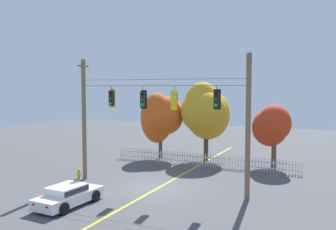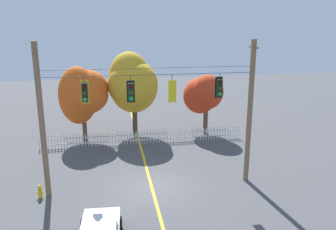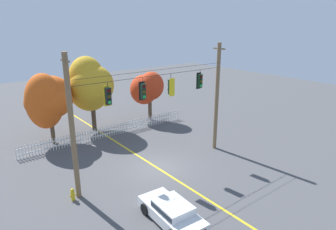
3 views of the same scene
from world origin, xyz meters
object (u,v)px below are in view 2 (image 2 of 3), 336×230
(traffic_signal_westbound_side, at_px, (172,91))
(traffic_signal_southbound_primary, at_px, (85,92))
(fire_hydrant, at_px, (40,191))
(autumn_oak_far_east, at_px, (203,94))
(traffic_signal_northbound_secondary, at_px, (131,92))
(traffic_signal_eastbound_side, at_px, (219,88))
(autumn_maple_near_fence, at_px, (83,94))
(autumn_maple_mid, at_px, (132,83))

(traffic_signal_westbound_side, bearing_deg, traffic_signal_southbound_primary, 179.76)
(traffic_signal_southbound_primary, relative_size, fire_hydrant, 1.97)
(traffic_signal_southbound_primary, distance_m, autumn_oak_far_east, 13.21)
(traffic_signal_northbound_secondary, xyz_separation_m, traffic_signal_eastbound_side, (4.90, 0.00, 0.07))
(traffic_signal_northbound_secondary, distance_m, traffic_signal_westbound_side, 2.22)
(traffic_signal_northbound_secondary, relative_size, fire_hydrant, 2.01)
(traffic_signal_eastbound_side, bearing_deg, traffic_signal_southbound_primary, 180.00)
(traffic_signal_westbound_side, relative_size, fire_hydrant, 2.04)
(traffic_signal_southbound_primary, height_order, autumn_maple_near_fence, traffic_signal_southbound_primary)
(autumn_maple_near_fence, height_order, fire_hydrant, autumn_maple_near_fence)
(traffic_signal_southbound_primary, height_order, traffic_signal_eastbound_side, same)
(traffic_signal_northbound_secondary, bearing_deg, traffic_signal_westbound_side, -0.50)
(autumn_oak_far_east, bearing_deg, traffic_signal_northbound_secondary, -125.21)
(autumn_maple_mid, xyz_separation_m, fire_hydrant, (-5.86, -10.11, -4.02))
(traffic_signal_southbound_primary, distance_m, traffic_signal_northbound_secondary, 2.39)
(traffic_signal_northbound_secondary, relative_size, autumn_maple_near_fence, 0.25)
(traffic_signal_westbound_side, bearing_deg, traffic_signal_northbound_secondary, 179.50)
(autumn_maple_mid, bearing_deg, fire_hydrant, -120.08)
(traffic_signal_northbound_secondary, xyz_separation_m, autumn_maple_mid, (0.77, 9.94, -1.29))
(fire_hydrant, bearing_deg, traffic_signal_northbound_secondary, 1.98)
(autumn_oak_far_east, bearing_deg, autumn_maple_mid, 174.53)
(traffic_signal_southbound_primary, relative_size, traffic_signal_eastbound_side, 1.03)
(autumn_maple_near_fence, distance_m, fire_hydrant, 10.23)
(traffic_signal_southbound_primary, xyz_separation_m, traffic_signal_eastbound_side, (7.30, -0.00, 0.02))
(traffic_signal_westbound_side, bearing_deg, autumn_maple_mid, 98.32)
(autumn_oak_far_east, relative_size, fire_hydrant, 6.87)
(traffic_signal_southbound_primary, bearing_deg, traffic_signal_westbound_side, -0.24)
(traffic_signal_northbound_secondary, distance_m, fire_hydrant, 7.36)
(traffic_signal_northbound_secondary, relative_size, traffic_signal_eastbound_side, 1.05)
(traffic_signal_southbound_primary, height_order, traffic_signal_westbound_side, same)
(traffic_signal_westbound_side, height_order, fire_hydrant, traffic_signal_westbound_side)
(autumn_maple_near_fence, distance_m, autumn_oak_far_east, 9.83)
(traffic_signal_westbound_side, xyz_separation_m, fire_hydrant, (-7.31, -0.16, -5.30))
(traffic_signal_eastbound_side, relative_size, autumn_maple_mid, 0.20)
(traffic_signal_southbound_primary, bearing_deg, autumn_maple_mid, 72.36)
(autumn_maple_near_fence, distance_m, autumn_maple_mid, 4.07)
(fire_hydrant, bearing_deg, traffic_signal_eastbound_side, 1.01)
(fire_hydrant, bearing_deg, autumn_maple_near_fence, 78.70)
(traffic_signal_southbound_primary, height_order, autumn_maple_mid, autumn_maple_mid)
(traffic_signal_southbound_primary, distance_m, traffic_signal_eastbound_side, 7.30)
(traffic_signal_eastbound_side, xyz_separation_m, autumn_oak_far_east, (1.71, 9.38, -2.38))
(traffic_signal_westbound_side, distance_m, autumn_maple_near_fence, 10.93)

